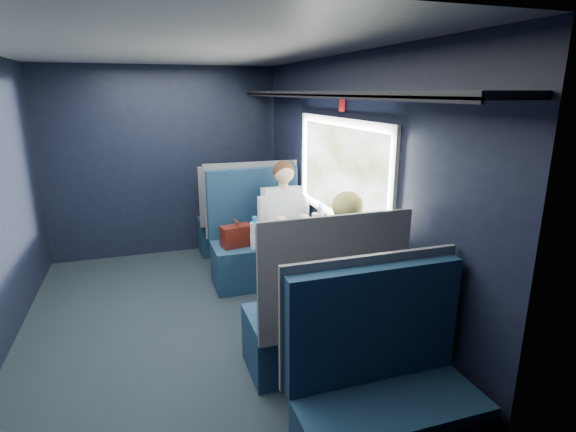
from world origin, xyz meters
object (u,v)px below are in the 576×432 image
object	(u,v)px
table	(302,246)
seat_bay_near	(257,243)
seat_row_back	(385,400)
laptop	(336,225)
cup	(315,217)
man	(285,219)
seat_bay_far	(319,319)
bottle_small	(321,216)
woman	(343,266)
seat_row_front	(240,221)

from	to	relation	value
table	seat_bay_near	distance (m)	0.92
table	seat_row_back	xyz separation A→B (m)	(-0.18, -1.80, -0.25)
laptop	cup	distance (m)	0.41
table	cup	bearing A→B (deg)	55.93
man	cup	size ratio (longest dim) A/B	15.84
seat_bay_far	seat_bay_near	bearing A→B (deg)	90.30
bottle_small	seat_bay_near	bearing A→B (deg)	130.10
table	seat_bay_far	xyz separation A→B (m)	(-0.18, -0.87, -0.25)
seat_bay_far	cup	distance (m)	1.45
table	man	world-z (taller)	man
table	laptop	bearing A→B (deg)	5.13
woman	man	bearing A→B (deg)	90.00
seat_bay_far	seat_row_front	bearing A→B (deg)	90.00
seat_bay_near	cup	bearing A→B (deg)	-41.28
laptop	bottle_small	distance (m)	0.26
table	seat_row_front	distance (m)	1.82
seat_row_back	table	bearing A→B (deg)	84.20
seat_bay_far	bottle_small	bearing A→B (deg)	67.58
seat_row_front	bottle_small	bearing A→B (deg)	-72.34
bottle_small	cup	world-z (taller)	bottle_small
cup	bottle_small	bearing A→B (deg)	-90.00
table	seat_row_back	bearing A→B (deg)	-95.80
seat_bay_far	cup	xyz separation A→B (m)	(0.48, 1.31, 0.37)
seat_bay_far	table	bearing A→B (deg)	78.22
woman	laptop	size ratio (longest dim) A/B	3.55
seat_row_back	bottle_small	bearing A→B (deg)	77.03
seat_bay_far	laptop	world-z (taller)	seat_bay_far
woman	bottle_small	bearing A→B (deg)	77.00
seat_row_back	cup	size ratio (longest dim) A/B	13.90
seat_bay_near	seat_bay_far	size ratio (longest dim) A/B	1.00
seat_bay_near	seat_bay_far	world-z (taller)	same
woman	bottle_small	world-z (taller)	woman
seat_bay_near	seat_bay_far	distance (m)	1.74
man	cup	bearing A→B (deg)	-48.36
seat_bay_near	woman	bearing A→B (deg)	-80.66
man	seat_row_back	bearing A→B (deg)	-95.72
woman	laptop	distance (m)	0.79
seat_row_back	bottle_small	xyz separation A→B (m)	(0.48, 2.08, 0.43)
seat_row_back	bottle_small	size ratio (longest dim) A/B	5.17
table	seat_row_back	size ratio (longest dim) A/B	0.86
cup	table	bearing A→B (deg)	-124.07
table	bottle_small	size ratio (longest dim) A/B	4.46
seat_row_front	man	world-z (taller)	man
seat_bay_far	man	size ratio (longest dim) A/B	0.95
seat_row_front	cup	world-z (taller)	seat_row_front
seat_row_front	man	distance (m)	1.17
seat_row_back	seat_row_front	bearing A→B (deg)	90.00
seat_row_front	laptop	bearing A→B (deg)	-73.56
seat_bay_far	cup	bearing A→B (deg)	69.95
man	cup	world-z (taller)	man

